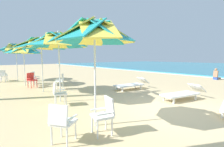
{
  "coord_description": "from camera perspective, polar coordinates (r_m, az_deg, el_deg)",
  "views": [
    {
      "loc": [
        2.94,
        -4.87,
        1.8
      ],
      "look_at": [
        -3.14,
        0.11,
        1.0
      ],
      "focal_mm": 26.18,
      "sensor_mm": 36.0,
      "label": 1
    }
  ],
  "objects": [
    {
      "name": "ground_plane",
      "position": [
        5.96,
        19.03,
        -12.07
      ],
      "size": [
        80.0,
        80.0,
        0.0
      ],
      "primitive_type": "plane",
      "color": "#D3B784"
    },
    {
      "name": "beach_umbrella_0",
      "position": [
        4.2,
        -6.11,
        13.84
      ],
      "size": [
        2.03,
        2.03,
        2.8
      ],
      "color": "silver",
      "rests_on": "ground"
    },
    {
      "name": "plastic_chair_0",
      "position": [
        3.92,
        -2.61,
        -13.61
      ],
      "size": [
        0.53,
        0.55,
        0.87
      ],
      "color": "white",
      "rests_on": "ground"
    },
    {
      "name": "plastic_chair_1",
      "position": [
        3.64,
        -17.12,
        -15.42
      ],
      "size": [
        0.62,
        0.63,
        0.87
      ],
      "color": "white",
      "rests_on": "ground"
    },
    {
      "name": "beach_umbrella_1",
      "position": [
        6.79,
        -18.17,
        10.79
      ],
      "size": [
        2.32,
        2.32,
        2.81
      ],
      "color": "silver",
      "rests_on": "ground"
    },
    {
      "name": "plastic_chair_2",
      "position": [
        6.37,
        -18.25,
        -6.28
      ],
      "size": [
        0.54,
        0.56,
        0.87
      ],
      "color": "white",
      "rests_on": "ground"
    },
    {
      "name": "beach_umbrella_2",
      "position": [
        9.01,
        -23.47,
        9.44
      ],
      "size": [
        2.56,
        2.56,
        2.81
      ],
      "color": "silver",
      "rests_on": "ground"
    },
    {
      "name": "plastic_chair_3",
      "position": [
        9.5,
        -17.54,
        -2.35
      ],
      "size": [
        0.61,
        0.62,
        0.87
      ],
      "color": "white",
      "rests_on": "ground"
    },
    {
      "name": "beach_umbrella_3",
      "position": [
        11.57,
        -28.52,
        7.34
      ],
      "size": [
        2.15,
        2.15,
        2.65
      ],
      "color": "silver",
      "rests_on": "ground"
    },
    {
      "name": "plastic_chair_4",
      "position": [
        11.44,
        -25.67,
        -1.31
      ],
      "size": [
        0.63,
        0.63,
        0.87
      ],
      "color": "white",
      "rests_on": "ground"
    },
    {
      "name": "plastic_chair_5",
      "position": [
        10.73,
        -26.27,
        -1.77
      ],
      "size": [
        0.56,
        0.54,
        0.87
      ],
      "color": "red",
      "rests_on": "ground"
    },
    {
      "name": "plastic_chair_6",
      "position": [
        12.14,
        -26.04,
        -0.95
      ],
      "size": [
        0.53,
        0.56,
        0.87
      ],
      "color": "white",
      "rests_on": "ground"
    },
    {
      "name": "beach_umbrella_4",
      "position": [
        14.34,
        -30.53,
        7.66
      ],
      "size": [
        2.31,
        2.31,
        2.87
      ],
      "color": "silver",
      "rests_on": "ground"
    },
    {
      "name": "plastic_chair_7",
      "position": [
        14.05,
        -33.82,
        -0.5
      ],
      "size": [
        0.61,
        0.59,
        0.87
      ],
      "color": "white",
      "rests_on": "ground"
    },
    {
      "name": "plastic_chair_8",
      "position": [
        14.77,
        -33.93,
        -0.25
      ],
      "size": [
        0.46,
        0.48,
        0.87
      ],
      "color": "white",
      "rests_on": "ground"
    },
    {
      "name": "sun_lounger_1",
      "position": [
        7.55,
        23.7,
        -6.28
      ],
      "size": [
        1.07,
        2.23,
        0.62
      ],
      "color": "white",
      "rests_on": "ground"
    },
    {
      "name": "sun_lounger_2",
      "position": [
        9.2,
        6.97,
        -3.73
      ],
      "size": [
        0.86,
        2.2,
        0.62
      ],
      "color": "white",
      "rests_on": "ground"
    },
    {
      "name": "beachgoer_seated",
      "position": [
        15.5,
        32.63,
        -0.7
      ],
      "size": [
        0.3,
        0.93,
        0.92
      ],
      "color": "#2D4CA5",
      "rests_on": "ground"
    }
  ]
}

